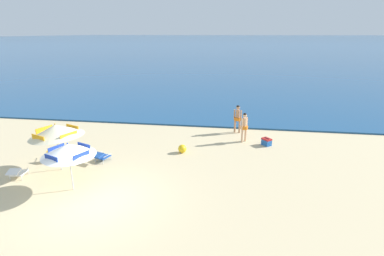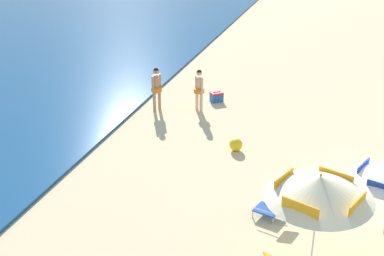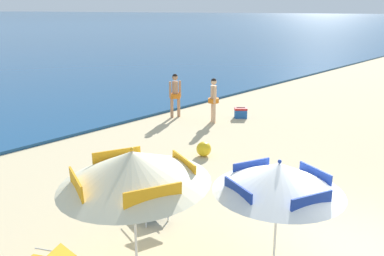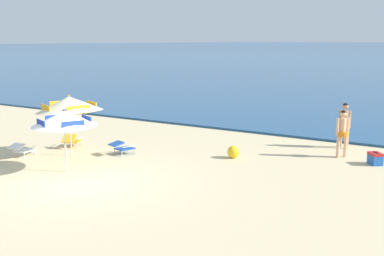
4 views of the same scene
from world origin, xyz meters
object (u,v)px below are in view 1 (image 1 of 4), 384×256
Objects in this scene: person_standing_near_shore at (238,117)px; beach_umbrella_striped_main at (56,131)px; cooler_box at (267,142)px; beach_umbrella_striped_second at (68,150)px; person_standing_beside at (244,125)px; lounge_chair_beside_umbrella at (53,154)px; lounge_chair_facing_sea at (101,156)px; beach_ball at (182,149)px; lounge_chair_under_umbrella at (17,172)px.

beach_umbrella_striped_main is at bearing -140.02° from person_standing_near_shore.
cooler_box is at bearing 25.65° from beach_umbrella_striped_main.
beach_umbrella_striped_second reaches higher than person_standing_beside.
person_standing_near_shore is 2.84× the size of cooler_box.
lounge_chair_facing_sea is (2.40, 0.12, 0.01)m from lounge_chair_beside_umbrella.
lounge_chair_beside_umbrella is 1.71× the size of cooler_box.
beach_umbrella_striped_main is 5.97m from beach_ball.
beach_umbrella_striped_main reaches higher than beach_ball.
lounge_chair_facing_sea is (2.73, 2.18, 0.00)m from lounge_chair_under_umbrella.
beach_umbrella_striped_second reaches higher than lounge_chair_under_umbrella.
person_standing_beside is 1.50m from cooler_box.
lounge_chair_under_umbrella is at bearing -152.44° from cooler_box.
person_standing_beside reaches higher than cooler_box.
beach_ball is (3.54, 4.39, -1.46)m from beach_umbrella_striped_second.
beach_umbrella_striped_second is 1.23× the size of person_standing_near_shore.
person_standing_near_shore is at bearing 39.88° from lounge_chair_under_umbrella.
beach_umbrella_striped_second reaches higher than lounge_chair_beside_umbrella.
lounge_chair_facing_sea is at bearing -139.58° from person_standing_near_shore.
beach_umbrella_striped_main reaches higher than person_standing_near_shore.
beach_umbrella_striped_main is 2.57× the size of lounge_chair_beside_umbrella.
lounge_chair_facing_sea is 8.66m from cooler_box.
beach_umbrella_striped_second is 3.05m from lounge_chair_facing_sea.
person_standing_beside is (0.38, -1.61, -0.03)m from person_standing_near_shore.
lounge_chair_facing_sea is 2.24× the size of beach_ball.
beach_umbrella_striped_main is 6.14× the size of beach_ball.
lounge_chair_facing_sea is at bearing 2.91° from lounge_chair_beside_umbrella.
cooler_box is (1.61, -2.01, -0.79)m from person_standing_near_shore.
beach_umbrella_striped_main is at bearing -151.05° from beach_ball.
person_standing_near_shore is 3.98× the size of beach_ball.
person_standing_near_shore reaches higher than person_standing_beside.
beach_ball is (-3.13, -2.13, -0.75)m from person_standing_beside.
lounge_chair_beside_umbrella reaches higher than cooler_box.
lounge_chair_under_umbrella is 7.43m from beach_ball.
beach_umbrella_striped_main is 2.11m from lounge_chair_beside_umbrella.
beach_ball is (6.35, 3.86, -0.06)m from lounge_chair_under_umbrella.
lounge_chair_under_umbrella is 0.54× the size of person_standing_near_shore.
lounge_chair_facing_sea is (-0.07, 2.71, -1.39)m from beach_umbrella_striped_second.
beach_umbrella_striped_second is at bearing -128.90° from beach_ball.
beach_umbrella_striped_main is at bearing -148.95° from person_standing_beside.
lounge_chair_facing_sea is 7.77m from person_standing_beside.
beach_umbrella_striped_main reaches higher than person_standing_beside.
beach_umbrella_striped_second is at bearing -127.74° from person_standing_near_shore.
person_standing_beside is at bearing 32.29° from lounge_chair_under_umbrella.
person_standing_beside is at bearing 31.05° from beach_umbrella_striped_main.
person_standing_beside is 3.86m from beach_ball.
lounge_chair_under_umbrella is 11.23m from person_standing_beside.
beach_umbrella_striped_second is at bearing -135.66° from person_standing_beside.
beach_ball is at bearing -126.31° from person_standing_near_shore.
beach_umbrella_striped_main is 10.18m from person_standing_near_shore.
beach_ball is at bearing 51.10° from beach_umbrella_striped_second.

